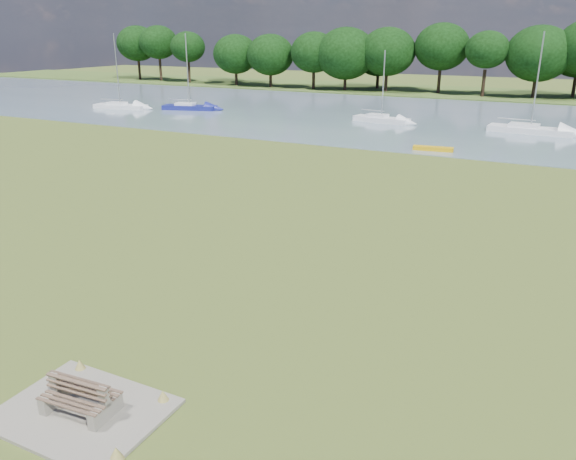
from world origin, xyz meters
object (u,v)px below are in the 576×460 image
at_px(sailboat_1, 189,106).
at_px(sailboat_6, 530,128).
at_px(sailboat_5, 120,105).
at_px(bench_pair, 80,397).
at_px(kayak, 433,149).
at_px(sailboat_0, 381,118).

relative_size(sailboat_1, sailboat_6, 0.98).
xyz_separation_m(sailboat_5, sailboat_6, (48.39, 3.68, 0.04)).
height_order(bench_pair, sailboat_5, sailboat_5).
xyz_separation_m(kayak, sailboat_1, (-33.32, 11.96, 0.36)).
distance_m(sailboat_0, sailboat_5, 33.60).
bearing_deg(sailboat_5, bench_pair, -58.66).
relative_size(sailboat_1, sailboat_5, 1.00).
relative_size(bench_pair, sailboat_5, 0.22).
bearing_deg(sailboat_0, bench_pair, -71.34).
height_order(sailboat_0, sailboat_5, sailboat_5).
distance_m(sailboat_1, sailboat_6, 39.71).
bearing_deg(sailboat_1, sailboat_0, -13.01).
bearing_deg(sailboat_1, bench_pair, -71.92).
height_order(sailboat_5, sailboat_6, sailboat_6).
relative_size(bench_pair, sailboat_0, 0.26).
distance_m(sailboat_0, sailboat_1, 24.72).
distance_m(bench_pair, sailboat_0, 51.60).
bearing_deg(sailboat_6, bench_pair, -92.43).
distance_m(kayak, sailboat_5, 42.99).
relative_size(bench_pair, sailboat_6, 0.21).
height_order(sailboat_0, sailboat_6, sailboat_6).
relative_size(sailboat_5, sailboat_6, 0.97).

